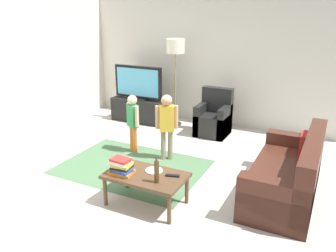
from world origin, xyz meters
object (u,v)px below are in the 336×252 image
soda_can (130,162)px  child_center (167,121)px  couch (291,177)px  book_stack (121,167)px  armchair (214,119)px  tv_remote (172,176)px  tv (138,83)px  floor_lamp (176,51)px  coffee_table (146,178)px  tv_stand (139,110)px  child_near_tv (133,118)px  plate (154,171)px  bottle (157,172)px

soda_can → child_center: bearing=94.1°
couch → book_stack: 2.20m
armchair → tv_remote: 2.76m
book_stack → tv: bearing=117.7°
floor_lamp → coffee_table: (1.04, -3.01, -1.17)m
tv_stand → tv_remote: tv_stand is taller
child_near_tv → tv_remote: (1.36, -1.27, -0.17)m
floor_lamp → child_center: 2.00m
couch → plate: couch is taller
armchair → bottle: 2.97m
tv_remote → child_center: bearing=103.9°
tv_stand → plate: bearing=-55.6°
couch → child_near_tv: size_ratio=1.79×
tv_stand → couch: (3.42, -1.86, 0.05)m
couch → floor_lamp: size_ratio=1.01×
couch → plate: size_ratio=8.18×
child_near_tv → coffee_table: size_ratio=1.00×
book_stack → plate: 0.42m
tv_stand → tv: 0.60m
child_center → plate: child_center is taller
armchair → soda_can: (-0.19, -2.72, 0.18)m
armchair → child_near_tv: (-0.94, -1.45, 0.31)m
child_center → book_stack: bearing=-85.6°
tv → child_near_tv: bearing=-61.9°
soda_can → couch: bearing=25.4°
child_near_tv → coffee_table: child_near_tv is taller
couch → child_center: child_center is taller
book_stack → bottle: bottle is taller
tv_stand → tv: bearing=-90.0°
armchair → soda_can: size_ratio=7.50×
couch → bottle: couch is taller
coffee_table → plate: 0.14m
tv_stand → soda_can: size_ratio=10.00×
tv_stand → armchair: armchair is taller
tv → tv_remote: bearing=-51.9°
book_stack → couch: bearing=30.9°
couch → child_center: bearing=170.3°
couch → coffee_table: couch is taller
floor_lamp → plate: floor_lamp is taller
floor_lamp → bottle: 3.51m
floor_lamp → tv_remote: size_ratio=10.47×
armchair → tv_remote: bearing=-81.1°
child_near_tv → tv_remote: child_near_tv is taller
child_near_tv → bottle: 1.95m
couch → armchair: armchair is taller
tv → bottle: size_ratio=3.32×
tv → child_center: bearing=-46.1°
floor_lamp → tv_remote: floor_lamp is taller
coffee_table → child_near_tv: bearing=127.3°
armchair → coffee_table: armchair is taller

